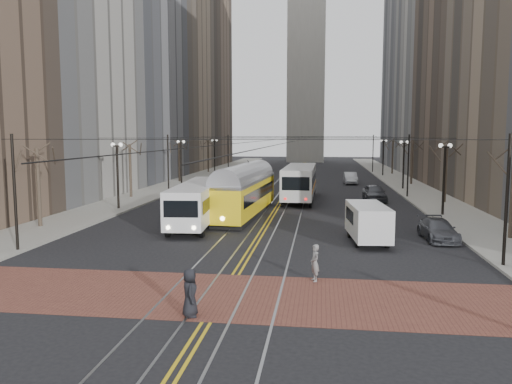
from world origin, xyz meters
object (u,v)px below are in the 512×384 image
(sedan_parked, at_px, (438,230))
(rear_bus, at_px, (300,183))
(transit_bus, at_px, (198,204))
(pedestrian_b, at_px, (315,263))
(sedan_grey, at_px, (374,193))
(cargo_van, at_px, (368,224))
(streetcar, at_px, (244,196))
(clock_tower, at_px, (307,13))
(sedan_silver, at_px, (350,178))
(pedestrian_a, at_px, (190,293))

(sedan_parked, bearing_deg, rear_bus, 114.27)
(transit_bus, height_order, pedestrian_b, transit_bus)
(sedan_grey, bearing_deg, cargo_van, -100.80)
(streetcar, xyz_separation_m, cargo_van, (9.01, -9.18, -0.47))
(transit_bus, bearing_deg, clock_tower, 82.91)
(sedan_silver, xyz_separation_m, sedan_parked, (3.36, -36.19, -0.12))
(sedan_grey, relative_size, pedestrian_b, 2.89)
(transit_bus, bearing_deg, sedan_grey, 42.47)
(streetcar, bearing_deg, cargo_van, -41.84)
(transit_bus, distance_m, sedan_grey, 20.63)
(rear_bus, height_order, sedan_parked, rear_bus)
(sedan_silver, distance_m, sedan_parked, 36.35)
(sedan_parked, bearing_deg, transit_bus, 164.80)
(sedan_grey, height_order, sedan_parked, sedan_grey)
(sedan_grey, xyz_separation_m, pedestrian_a, (-9.91, -33.41, 0.07))
(cargo_van, bearing_deg, sedan_silver, 83.11)
(pedestrian_b, bearing_deg, cargo_van, 139.96)
(transit_bus, height_order, rear_bus, rear_bus)
(cargo_van, height_order, pedestrian_a, cargo_van)
(cargo_van, bearing_deg, clock_tower, 88.83)
(clock_tower, xyz_separation_m, pedestrian_b, (3.69, -103.50, -35.12))
(streetcar, height_order, pedestrian_a, streetcar)
(clock_tower, relative_size, streetcar, 4.76)
(transit_bus, height_order, sedan_grey, transit_bus)
(streetcar, bearing_deg, pedestrian_a, -82.47)
(rear_bus, height_order, pedestrian_a, rear_bus)
(streetcar, height_order, sedan_silver, streetcar)
(clock_tower, height_order, sedan_silver, clock_tower)
(clock_tower, height_order, transit_bus, clock_tower)
(rear_bus, xyz_separation_m, cargo_van, (4.98, -19.79, -0.54))
(clock_tower, relative_size, sedan_parked, 14.63)
(streetcar, relative_size, sedan_grey, 2.88)
(transit_bus, distance_m, streetcar, 5.11)
(rear_bus, xyz_separation_m, sedan_grey, (7.40, 0.04, -0.88))
(rear_bus, distance_m, sedan_parked, 20.77)
(clock_tower, xyz_separation_m, rear_bus, (1.80, -75.12, -34.26))
(sedan_grey, xyz_separation_m, sedan_silver, (-1.36, 17.67, -0.05))
(transit_bus, height_order, sedan_silver, transit_bus)
(sedan_silver, bearing_deg, pedestrian_b, -96.94)
(streetcar, relative_size, pedestrian_b, 8.32)
(rear_bus, bearing_deg, sedan_silver, 72.02)
(sedan_grey, distance_m, sedan_parked, 18.63)
(streetcar, distance_m, sedan_parked, 15.60)
(transit_bus, bearing_deg, rear_bus, 61.49)
(rear_bus, distance_m, sedan_silver, 18.73)
(clock_tower, xyz_separation_m, sedan_silver, (7.85, -57.41, -35.19))
(streetcar, bearing_deg, sedan_silver, 74.11)
(pedestrian_a, bearing_deg, streetcar, -11.73)
(sedan_grey, bearing_deg, sedan_parked, -87.65)
(clock_tower, bearing_deg, transit_bus, -93.19)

